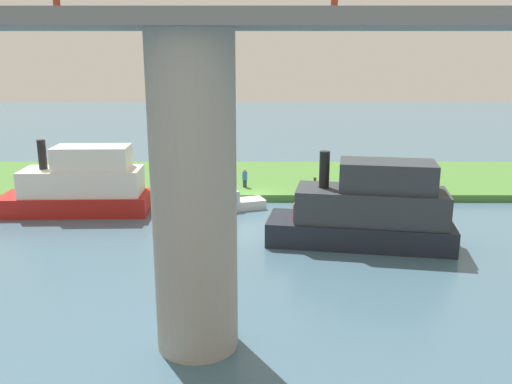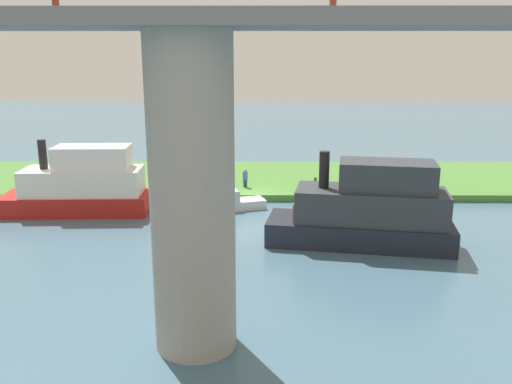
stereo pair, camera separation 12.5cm
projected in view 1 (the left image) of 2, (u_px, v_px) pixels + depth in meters
ground_plane at (254, 202)px, 37.60m from camera, size 160.00×160.00×0.00m
grassy_bank at (254, 179)px, 43.35m from camera, size 80.00×12.00×0.50m
bridge_pylon at (194, 198)px, 17.91m from camera, size 2.82×2.82×10.73m
bridge_span at (189, 11)px, 16.47m from camera, size 65.92×4.30×3.25m
person_on_bank at (245, 178)px, 39.58m from camera, size 0.43×0.43×1.39m
mooring_post at (315, 183)px, 39.13m from camera, size 0.20×0.20×0.84m
riverboat_paddlewheel at (80, 186)px, 34.69m from camera, size 9.41×3.40×4.76m
skiff_small at (233, 203)px, 35.73m from camera, size 4.16×2.57×1.31m
motorboat_white at (367, 211)px, 28.90m from camera, size 10.21×4.87×5.01m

